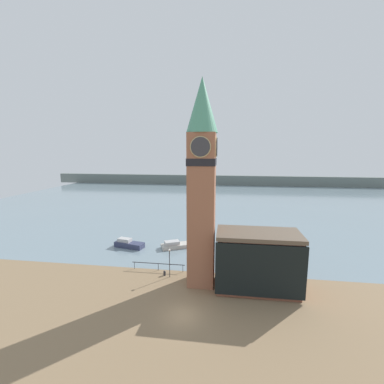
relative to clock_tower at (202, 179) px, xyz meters
name	(u,v)px	position (x,y,z in m)	size (l,w,h in m)	color
ground_plane	(183,316)	(-1.21, -7.32, -14.14)	(160.00, 160.00, 0.00)	#846B4C
water	(215,198)	(-1.21, 63.02, -14.14)	(160.00, 120.00, 0.00)	gray
far_shoreline	(219,180)	(-1.21, 103.02, -11.64)	(180.00, 3.00, 5.00)	slate
pier_railing	(158,264)	(-6.75, 2.77, -13.21)	(8.08, 0.08, 1.09)	#232328
clock_tower	(202,179)	(0.00, 0.00, 0.00)	(3.93, 3.93, 26.58)	#935B42
pier_building	(258,261)	(7.28, -0.54, -10.33)	(10.57, 5.65, 7.58)	brown
boat_near	(176,245)	(-5.88, 12.11, -13.65)	(6.33, 4.58, 1.34)	#B7B2A8
boat_far	(129,244)	(-14.73, 11.13, -13.52)	(5.77, 2.98, 1.60)	#333856
mooring_bollard_near	(165,273)	(-5.44, 1.33, -13.76)	(0.36, 0.36, 0.71)	#2D2D33
lamp_post	(169,258)	(-4.59, 0.96, -11.26)	(0.32, 0.32, 4.16)	#2D2D33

